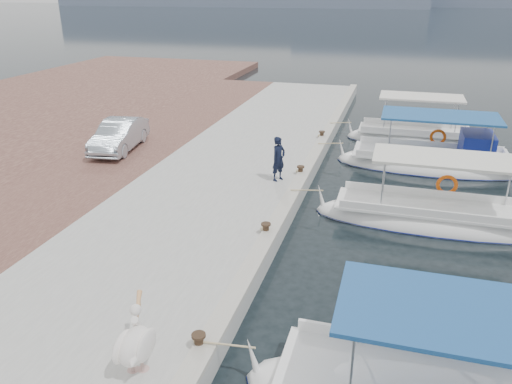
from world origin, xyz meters
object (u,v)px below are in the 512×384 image
at_px(fishing_caique_d, 432,163).
at_px(pelican, 135,343).
at_px(fishing_caique_c, 435,221).
at_px(fishing_caique_e, 413,139).
at_px(fisherman, 279,159).
at_px(parked_car, 119,135).

height_order(fishing_caique_d, pelican, fishing_caique_d).
height_order(fishing_caique_c, fishing_caique_e, same).
distance_m(fishing_caique_c, pelican, 10.55).
relative_size(fisherman, parked_car, 0.42).
bearing_deg(fishing_caique_d, parked_car, -168.07).
bearing_deg(fishing_caique_c, fisherman, 167.76).
bearing_deg(fishing_caique_d, pelican, -111.41).
relative_size(fishing_caique_d, fisherman, 4.72).
relative_size(fishing_caique_e, parked_car, 1.64).
bearing_deg(fisherman, fishing_caique_c, -72.10).
relative_size(fishing_caique_e, fisherman, 3.95).
distance_m(fishing_caique_d, fishing_caique_e, 3.74).
bearing_deg(fishing_caique_c, pelican, -121.99).
height_order(pelican, parked_car, parked_car).
height_order(fishing_caique_e, parked_car, fishing_caique_e).
relative_size(fishing_caique_d, pelican, 5.14).
bearing_deg(fishing_caique_e, fishing_caique_c, -86.18).
distance_m(fisherman, parked_car, 7.54).
bearing_deg(fishing_caique_d, fishing_caique_c, -91.10).
height_order(fisherman, parked_car, fisherman).
bearing_deg(parked_car, pelican, -66.90).
relative_size(fishing_caique_c, fisherman, 4.72).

